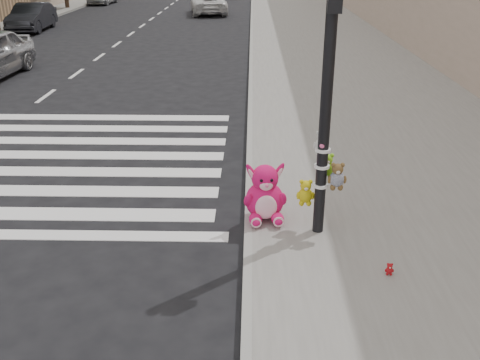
# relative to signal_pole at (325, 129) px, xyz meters

# --- Properties ---
(ground) EXTENTS (120.00, 120.00, 0.00)m
(ground) POSITION_rel_signal_pole_xyz_m (-2.61, -1.82, -1.75)
(ground) COLOR black
(ground) RESTS_ON ground
(sidewalk_near) EXTENTS (7.00, 80.00, 0.14)m
(sidewalk_near) POSITION_rel_signal_pole_xyz_m (2.39, 8.18, -1.68)
(sidewalk_near) COLOR slate
(sidewalk_near) RESTS_ON ground
(curb_edge) EXTENTS (0.12, 80.00, 0.15)m
(curb_edge) POSITION_rel_signal_pole_xyz_m (-1.06, 8.18, -1.68)
(curb_edge) COLOR gray
(curb_edge) RESTS_ON ground
(signal_pole) EXTENTS (0.70, 0.49, 4.00)m
(signal_pole) POSITION_rel_signal_pole_xyz_m (0.00, 0.00, 0.00)
(signal_pole) COLOR black
(signal_pole) RESTS_ON sidewalk_near
(pink_bunny) EXTENTS (0.67, 0.74, 0.95)m
(pink_bunny) POSITION_rel_signal_pole_xyz_m (-0.81, 0.35, -1.22)
(pink_bunny) COLOR #D5125D
(pink_bunny) RESTS_ON sidewalk_near
(red_teddy) EXTENTS (0.13, 0.09, 0.18)m
(red_teddy) POSITION_rel_signal_pole_xyz_m (0.79, -1.19, -1.52)
(red_teddy) COLOR #A61016
(red_teddy) RESTS_ON sidewalk_near
(car_dark_far) EXTENTS (1.69, 4.26, 1.38)m
(car_dark_far) POSITION_rel_signal_pole_xyz_m (-12.41, 21.20, -1.06)
(car_dark_far) COLOR black
(car_dark_far) RESTS_ON ground
(car_white_near) EXTENTS (2.76, 4.88, 1.29)m
(car_white_near) POSITION_rel_signal_pole_xyz_m (-3.85, 28.72, -1.10)
(car_white_near) COLOR silver
(car_white_near) RESTS_ON ground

